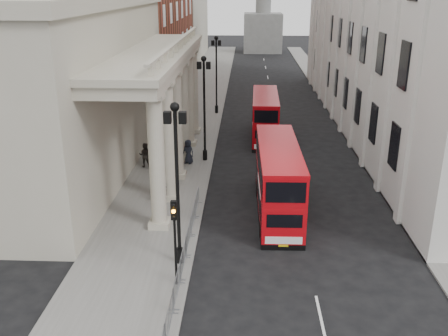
{
  "coord_description": "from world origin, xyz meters",
  "views": [
    {
      "loc": [
        2.64,
        -18.16,
        13.4
      ],
      "look_at": [
        1.39,
        10.02,
        3.08
      ],
      "focal_mm": 40.0,
      "sensor_mm": 36.0,
      "label": 1
    }
  ],
  "objects_px": {
    "lamp_post_north": "(216,69)",
    "pedestrian_b": "(145,155)",
    "lamp_post_mid": "(204,102)",
    "bus_near": "(278,178)",
    "pedestrian_c": "(188,152)",
    "lamp_post_south": "(177,175)",
    "pedestrian_a": "(162,191)",
    "traffic_light": "(175,228)",
    "bus_far": "(265,115)"
  },
  "relations": [
    {
      "from": "lamp_post_mid",
      "to": "traffic_light",
      "type": "relative_size",
      "value": 1.93
    },
    {
      "from": "lamp_post_mid",
      "to": "pedestrian_a",
      "type": "height_order",
      "value": "lamp_post_mid"
    },
    {
      "from": "lamp_post_south",
      "to": "lamp_post_north",
      "type": "xyz_separation_m",
      "value": [
        0.0,
        32.0,
        0.0
      ]
    },
    {
      "from": "traffic_light",
      "to": "bus_far",
      "type": "height_order",
      "value": "traffic_light"
    },
    {
      "from": "lamp_post_mid",
      "to": "traffic_light",
      "type": "height_order",
      "value": "lamp_post_mid"
    },
    {
      "from": "lamp_post_north",
      "to": "pedestrian_c",
      "type": "distance_m",
      "value": 17.34
    },
    {
      "from": "bus_far",
      "to": "pedestrian_b",
      "type": "height_order",
      "value": "bus_far"
    },
    {
      "from": "lamp_post_south",
      "to": "pedestrian_a",
      "type": "relative_size",
      "value": 5.01
    },
    {
      "from": "lamp_post_north",
      "to": "pedestrian_b",
      "type": "xyz_separation_m",
      "value": [
        -4.52,
        -17.83,
        -3.83
      ]
    },
    {
      "from": "traffic_light",
      "to": "lamp_post_mid",
      "type": "bearing_deg",
      "value": 90.32
    },
    {
      "from": "lamp_post_south",
      "to": "lamp_post_north",
      "type": "relative_size",
      "value": 1.0
    },
    {
      "from": "lamp_post_mid",
      "to": "traffic_light",
      "type": "xyz_separation_m",
      "value": [
        0.1,
        -18.02,
        -1.8
      ]
    },
    {
      "from": "traffic_light",
      "to": "bus_far",
      "type": "xyz_separation_m",
      "value": [
        4.94,
        24.97,
        -0.98
      ]
    },
    {
      "from": "lamp_post_south",
      "to": "pedestrian_c",
      "type": "relative_size",
      "value": 4.32
    },
    {
      "from": "bus_near",
      "to": "pedestrian_b",
      "type": "height_order",
      "value": "bus_near"
    },
    {
      "from": "lamp_post_north",
      "to": "traffic_light",
      "type": "height_order",
      "value": "lamp_post_north"
    },
    {
      "from": "bus_near",
      "to": "pedestrian_c",
      "type": "relative_size",
      "value": 5.2
    },
    {
      "from": "lamp_post_north",
      "to": "bus_near",
      "type": "xyz_separation_m",
      "value": [
        5.3,
        -25.39,
        -2.66
      ]
    },
    {
      "from": "lamp_post_north",
      "to": "pedestrian_a",
      "type": "xyz_separation_m",
      "value": [
        -2.08,
        -24.69,
        -3.96
      ]
    },
    {
      "from": "lamp_post_mid",
      "to": "traffic_light",
      "type": "bearing_deg",
      "value": -89.68
    },
    {
      "from": "lamp_post_south",
      "to": "lamp_post_north",
      "type": "height_order",
      "value": "same"
    },
    {
      "from": "traffic_light",
      "to": "pedestrian_b",
      "type": "xyz_separation_m",
      "value": [
        -4.62,
        16.19,
        -2.03
      ]
    },
    {
      "from": "bus_near",
      "to": "bus_far",
      "type": "relative_size",
      "value": 1.06
    },
    {
      "from": "traffic_light",
      "to": "bus_near",
      "type": "relative_size",
      "value": 0.43
    },
    {
      "from": "lamp_post_south",
      "to": "pedestrian_b",
      "type": "bearing_deg",
      "value": 107.69
    },
    {
      "from": "pedestrian_b",
      "to": "pedestrian_c",
      "type": "bearing_deg",
      "value": -165.48
    },
    {
      "from": "traffic_light",
      "to": "pedestrian_c",
      "type": "height_order",
      "value": "traffic_light"
    },
    {
      "from": "lamp_post_north",
      "to": "pedestrian_b",
      "type": "height_order",
      "value": "lamp_post_north"
    },
    {
      "from": "bus_near",
      "to": "pedestrian_c",
      "type": "xyz_separation_m",
      "value": [
        -6.55,
        8.53,
        -1.17
      ]
    },
    {
      "from": "lamp_post_mid",
      "to": "lamp_post_north",
      "type": "xyz_separation_m",
      "value": [
        0.0,
        16.0,
        0.0
      ]
    },
    {
      "from": "lamp_post_south",
      "to": "pedestrian_a",
      "type": "bearing_deg",
      "value": 105.89
    },
    {
      "from": "lamp_post_north",
      "to": "bus_far",
      "type": "relative_size",
      "value": 0.88
    },
    {
      "from": "traffic_light",
      "to": "bus_far",
      "type": "bearing_deg",
      "value": 78.81
    },
    {
      "from": "pedestrian_a",
      "to": "pedestrian_b",
      "type": "relative_size",
      "value": 0.87
    },
    {
      "from": "lamp_post_mid",
      "to": "pedestrian_b",
      "type": "bearing_deg",
      "value": -157.92
    },
    {
      "from": "lamp_post_south",
      "to": "bus_far",
      "type": "height_order",
      "value": "lamp_post_south"
    },
    {
      "from": "lamp_post_south",
      "to": "pedestrian_c",
      "type": "xyz_separation_m",
      "value": [
        -1.25,
        15.14,
        -3.83
      ]
    },
    {
      "from": "lamp_post_mid",
      "to": "pedestrian_b",
      "type": "xyz_separation_m",
      "value": [
        -4.52,
        -1.83,
        -3.83
      ]
    },
    {
      "from": "lamp_post_south",
      "to": "bus_near",
      "type": "xyz_separation_m",
      "value": [
        5.3,
        6.61,
        -2.66
      ]
    },
    {
      "from": "lamp_post_mid",
      "to": "lamp_post_north",
      "type": "bearing_deg",
      "value": 90.0
    },
    {
      "from": "lamp_post_mid",
      "to": "pedestrian_a",
      "type": "xyz_separation_m",
      "value": [
        -2.08,
        -8.69,
        -3.96
      ]
    },
    {
      "from": "lamp_post_mid",
      "to": "lamp_post_north",
      "type": "distance_m",
      "value": 16.0
    },
    {
      "from": "pedestrian_a",
      "to": "pedestrian_c",
      "type": "xyz_separation_m",
      "value": [
        0.83,
        7.82,
        0.13
      ]
    },
    {
      "from": "lamp_post_north",
      "to": "pedestrian_a",
      "type": "bearing_deg",
      "value": -94.82
    },
    {
      "from": "pedestrian_c",
      "to": "pedestrian_b",
      "type": "bearing_deg",
      "value": -139.98
    },
    {
      "from": "bus_far",
      "to": "pedestrian_b",
      "type": "bearing_deg",
      "value": -136.23
    },
    {
      "from": "lamp_post_north",
      "to": "traffic_light",
      "type": "distance_m",
      "value": 34.07
    },
    {
      "from": "traffic_light",
      "to": "bus_near",
      "type": "height_order",
      "value": "traffic_light"
    },
    {
      "from": "lamp_post_south",
      "to": "lamp_post_mid",
      "type": "height_order",
      "value": "same"
    },
    {
      "from": "pedestrian_b",
      "to": "pedestrian_c",
      "type": "height_order",
      "value": "pedestrian_c"
    }
  ]
}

